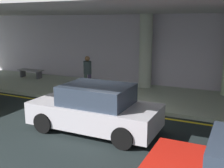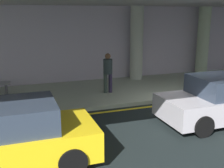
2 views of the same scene
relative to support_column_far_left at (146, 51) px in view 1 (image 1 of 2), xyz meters
The scene contains 9 objects.
ground_plane 5.06m from the support_column_far_left, 90.00° to the right, with size 60.00×60.00×0.00m, color black.
sidewalk 2.46m from the support_column_far_left, 90.00° to the right, with size 26.00×4.20×0.15m, color #A5B19A.
lane_stripe_yellow 4.40m from the support_column_far_left, 90.00° to the right, with size 26.00×0.14×0.01m, color yellow.
support_column_far_left is the anchor object (origin of this frame).
ceiling_overhang 2.85m from the support_column_far_left, 90.00° to the right, with size 28.00×13.20×0.30m, color #999697.
terminal_back_wall 0.70m from the support_column_far_left, 90.00° to the left, with size 26.00×0.30×3.80m, color #B0A8B7.
car_silver 6.11m from the support_column_far_left, 86.45° to the right, with size 4.10×1.92×1.50m.
person_waiting_for_ride 3.12m from the support_column_far_left, 137.72° to the right, with size 0.38×0.38×1.68m.
bench_metal 7.11m from the support_column_far_left, behind, with size 1.60×0.50×0.48m.
Camera 1 is at (4.43, -8.62, 3.40)m, focal length 44.28 mm.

